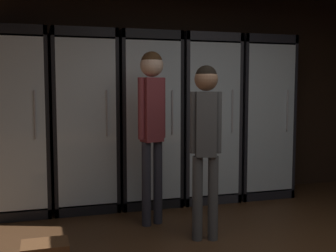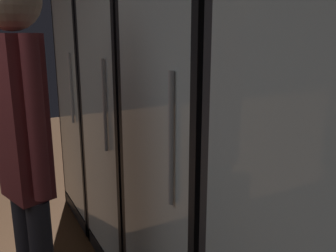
# 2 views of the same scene
# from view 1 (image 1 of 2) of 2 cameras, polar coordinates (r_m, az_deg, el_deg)

# --- Properties ---
(wall_back) EXTENTS (6.00, 0.06, 2.80)m
(wall_back) POSITION_cam_1_polar(r_m,az_deg,el_deg) (5.46, 1.83, 5.35)
(wall_back) COLOR black
(wall_back) RESTS_ON ground
(cooler_far_left) EXTENTS (0.71, 0.63, 2.03)m
(cooler_far_left) POSITION_cam_1_polar(r_m,az_deg,el_deg) (4.89, -19.98, 0.27)
(cooler_far_left) COLOR black
(cooler_far_left) RESTS_ON ground
(cooler_left) EXTENTS (0.71, 0.63, 2.03)m
(cooler_left) POSITION_cam_1_polar(r_m,az_deg,el_deg) (4.90, -11.33, 0.52)
(cooler_left) COLOR black
(cooler_left) RESTS_ON ground
(cooler_center) EXTENTS (0.71, 0.63, 2.03)m
(cooler_center) POSITION_cam_1_polar(r_m,az_deg,el_deg) (5.03, -2.94, 0.74)
(cooler_center) COLOR black
(cooler_center) RESTS_ON ground
(cooler_right) EXTENTS (0.71, 0.63, 2.03)m
(cooler_right) POSITION_cam_1_polar(r_m,az_deg,el_deg) (5.26, 4.93, 0.88)
(cooler_right) COLOR #2B2B30
(cooler_right) RESTS_ON ground
(cooler_far_right) EXTENTS (0.71, 0.63, 2.03)m
(cooler_far_right) POSITION_cam_1_polar(r_m,az_deg,el_deg) (5.57, 12.00, 1.01)
(cooler_far_right) COLOR black
(cooler_far_right) RESTS_ON ground
(shopper_near) EXTENTS (0.30, 0.23, 1.75)m
(shopper_near) POSITION_cam_1_polar(r_m,az_deg,el_deg) (4.19, -2.20, 2.03)
(shopper_near) COLOR #2D2D38
(shopper_near) RESTS_ON ground
(shopper_far) EXTENTS (0.28, 0.21, 1.59)m
(shopper_far) POSITION_cam_1_polar(r_m,az_deg,el_deg) (3.77, 5.15, -0.54)
(shopper_far) COLOR #4C4C4C
(shopper_far) RESTS_ON ground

